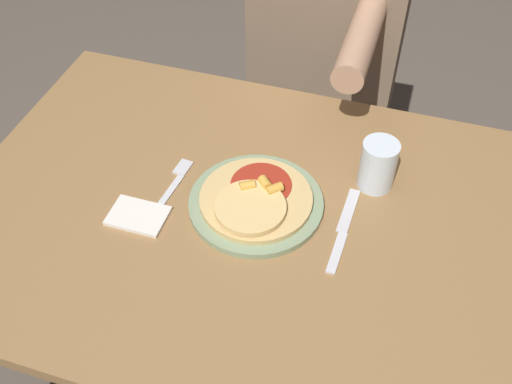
# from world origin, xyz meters

# --- Properties ---
(ground_plane) EXTENTS (8.00, 8.00, 0.00)m
(ground_plane) POSITION_xyz_m (0.00, 0.00, 0.00)
(ground_plane) COLOR brown
(dining_table) EXTENTS (1.17, 0.84, 0.73)m
(dining_table) POSITION_xyz_m (0.00, 0.00, 0.62)
(dining_table) COLOR olive
(dining_table) RESTS_ON ground_plane
(plate) EXTENTS (0.27, 0.27, 0.01)m
(plate) POSITION_xyz_m (0.01, 0.03, 0.73)
(plate) COLOR gray
(plate) RESTS_ON dining_table
(pizza) EXTENTS (0.23, 0.23, 0.04)m
(pizza) POSITION_xyz_m (0.01, 0.02, 0.75)
(pizza) COLOR tan
(pizza) RESTS_ON plate
(fork) EXTENTS (0.03, 0.18, 0.00)m
(fork) POSITION_xyz_m (-0.17, 0.03, 0.73)
(fork) COLOR silver
(fork) RESTS_ON dining_table
(knife) EXTENTS (0.03, 0.22, 0.00)m
(knife) POSITION_xyz_m (0.19, 0.01, 0.73)
(knife) COLOR silver
(knife) RESTS_ON dining_table
(drinking_glass) EXTENTS (0.07, 0.07, 0.11)m
(drinking_glass) POSITION_xyz_m (0.23, 0.16, 0.78)
(drinking_glass) COLOR silver
(drinking_glass) RESTS_ON dining_table
(napkin) EXTENTS (0.11, 0.08, 0.01)m
(napkin) POSITION_xyz_m (-0.20, -0.07, 0.73)
(napkin) COLOR silver
(napkin) RESTS_ON dining_table
(person_diner) EXTENTS (0.40, 0.52, 1.23)m
(person_diner) POSITION_xyz_m (0.02, 0.67, 0.73)
(person_diner) COLOR #2D2D38
(person_diner) RESTS_ON ground_plane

